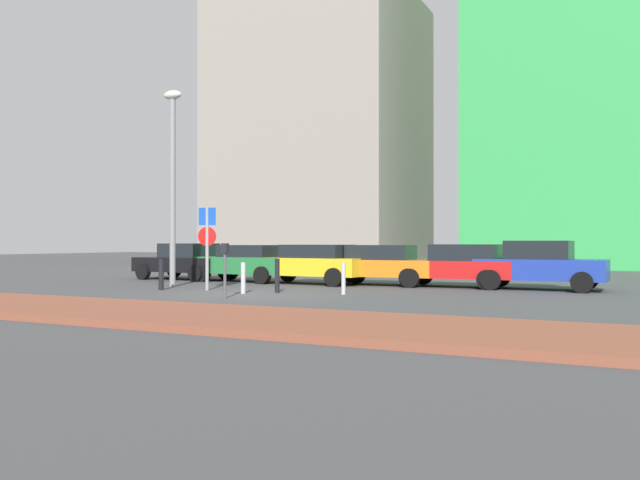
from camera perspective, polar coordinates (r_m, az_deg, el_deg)
name	(u,v)px	position (r m, az deg, el deg)	size (l,w,h in m)	color
ground_plane	(250,294)	(18.96, -6.20, -4.77)	(120.00, 120.00, 0.00)	#424244
sidewalk_brick	(105,310)	(14.51, -18.38, -5.90)	(40.00, 3.41, 0.14)	brown
parked_car_black	(186,261)	(26.86, -11.73, -1.82)	(4.09, 2.22, 1.46)	black
parked_car_green	(247,262)	(24.97, -6.45, -1.94)	(4.20, 2.17, 1.40)	#237238
parked_car_yellow	(312,263)	(23.47, -0.74, -2.03)	(4.36, 2.16, 1.42)	gold
parked_car_orange	(379,264)	(23.00, 5.25, -2.10)	(4.15, 2.16, 1.41)	orange
parked_car_red	(458,265)	(22.26, 12.05, -2.13)	(3.98, 1.94, 1.44)	red
parked_car_blue	(538,265)	(21.78, 18.61, -2.08)	(4.18, 2.00, 1.56)	#1E389E
parking_sign_post	(207,238)	(20.69, -9.89, 0.18)	(0.59, 0.17, 2.63)	gray
parking_meter	(225,263)	(17.59, -8.36, -2.01)	(0.18, 0.14, 1.49)	#4C4C51
street_lamp	(173,171)	(22.68, -12.83, 5.97)	(0.70, 0.36, 6.67)	gray
traffic_bollard_near	(277,276)	(19.44, -3.78, -3.15)	(0.14, 0.14, 1.02)	black
traffic_bollard_mid	(243,278)	(19.25, -6.77, -3.34)	(0.14, 0.14, 0.92)	#B7B7BC
traffic_bollard_far	(343,278)	(18.80, 2.07, -3.39)	(0.12, 0.12, 0.93)	#B7B7BC
traffic_bollard_edge	(161,275)	(21.16, -13.78, -2.98)	(0.16, 0.16, 0.97)	black
building_colorful_midrise	(603,20)	(46.57, 23.62, 17.26)	(14.89, 13.70, 30.94)	green
building_under_construction	(321,133)	(47.09, 0.08, 9.38)	(13.26, 11.39, 18.68)	gray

